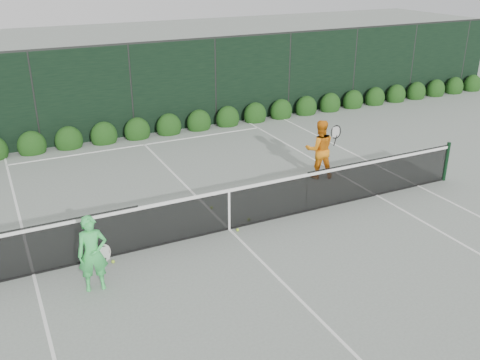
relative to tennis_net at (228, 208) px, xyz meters
name	(u,v)px	position (x,y,z in m)	size (l,w,h in m)	color
ground	(229,229)	(0.02, 0.00, -0.53)	(80.00, 80.00, 0.00)	gray
tennis_net	(228,208)	(0.00, 0.00, 0.00)	(12.90, 0.10, 1.07)	#11341A
player_woman	(93,254)	(-3.10, -0.97, 0.19)	(0.63, 0.41, 1.45)	#3CCF5B
player_man	(320,149)	(3.50, 1.68, 0.28)	(0.97, 0.83, 1.61)	orange
court_lines	(229,229)	(0.02, 0.00, -0.53)	(11.03, 23.83, 0.01)	white
windscreen_fence	(297,218)	(0.02, -2.71, 0.98)	(32.00, 21.07, 3.06)	black
hedge_row	(137,131)	(0.02, 7.15, -0.30)	(31.66, 0.65, 0.94)	#14330E
tennis_balls	(206,228)	(-0.44, 0.23, -0.50)	(3.31, 1.45, 0.07)	#A4D32E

